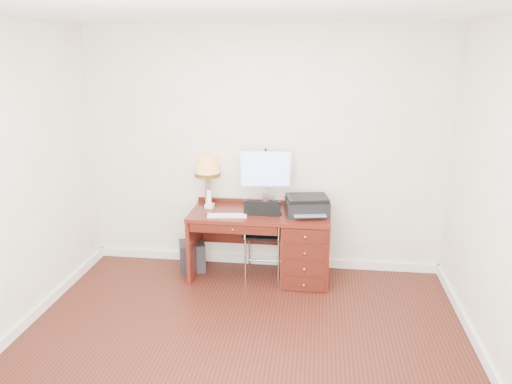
# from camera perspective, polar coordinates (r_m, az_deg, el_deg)

# --- Properties ---
(ground) EXTENTS (4.00, 4.00, 0.00)m
(ground) POSITION_cam_1_polar(r_m,az_deg,el_deg) (4.44, -1.85, -17.42)
(ground) COLOR black
(ground) RESTS_ON ground
(room_shell) EXTENTS (4.00, 4.00, 4.00)m
(room_shell) POSITION_cam_1_polar(r_m,az_deg,el_deg) (4.94, -0.67, -12.92)
(room_shell) COLOR white
(room_shell) RESTS_ON ground
(desk) EXTENTS (1.50, 0.67, 0.75)m
(desk) POSITION_cam_1_polar(r_m,az_deg,el_deg) (5.45, 3.83, -5.83)
(desk) COLOR #581A12
(desk) RESTS_ON ground
(monitor) EXTENTS (0.56, 0.20, 0.64)m
(monitor) POSITION_cam_1_polar(r_m,az_deg,el_deg) (5.40, 1.14, 2.24)
(monitor) COLOR silver
(monitor) RESTS_ON desk
(keyboard) EXTENTS (0.42, 0.17, 0.02)m
(keyboard) POSITION_cam_1_polar(r_m,az_deg,el_deg) (5.25, -3.32, -2.70)
(keyboard) COLOR white
(keyboard) RESTS_ON desk
(mouse_pad) EXTENTS (0.20, 0.20, 0.04)m
(mouse_pad) POSITION_cam_1_polar(r_m,az_deg,el_deg) (5.31, 1.91, -2.39)
(mouse_pad) COLOR black
(mouse_pad) RESTS_ON desk
(printer) EXTENTS (0.50, 0.42, 0.20)m
(printer) POSITION_cam_1_polar(r_m,az_deg,el_deg) (5.31, 5.84, -1.53)
(printer) COLOR black
(printer) RESTS_ON desk
(leg_lamp) EXTENTS (0.28, 0.28, 0.58)m
(leg_lamp) POSITION_cam_1_polar(r_m,az_deg,el_deg) (5.49, -5.56, 2.64)
(leg_lamp) COLOR black
(leg_lamp) RESTS_ON desk
(phone) EXTENTS (0.10, 0.10, 0.20)m
(phone) POSITION_cam_1_polar(r_m,az_deg,el_deg) (5.53, -5.36, -1.19)
(phone) COLOR white
(phone) RESTS_ON desk
(pen_cup) EXTENTS (0.08, 0.08, 0.10)m
(pen_cup) POSITION_cam_1_polar(r_m,az_deg,el_deg) (5.43, 1.94, -1.54)
(pen_cup) COLOR black
(pen_cup) RESTS_ON desk
(chair) EXTENTS (0.44, 0.44, 0.91)m
(chair) POSITION_cam_1_polar(r_m,az_deg,el_deg) (5.45, 0.79, -4.25)
(chair) COLOR black
(chair) RESTS_ON ground
(equipment_box) EXTENTS (0.35, 0.35, 0.33)m
(equipment_box) POSITION_cam_1_polar(r_m,az_deg,el_deg) (5.79, -7.29, -7.24)
(equipment_box) COLOR black
(equipment_box) RESTS_ON ground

